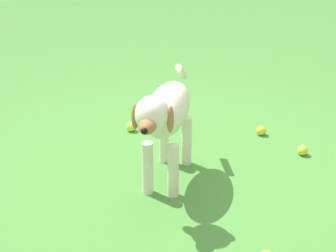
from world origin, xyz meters
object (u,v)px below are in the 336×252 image
Objects in this scene: tennis_ball_2 at (261,130)px; tennis_ball_1 at (303,150)px; dog at (166,115)px; tennis_ball_3 at (131,127)px.

tennis_ball_1 is at bearing -88.48° from tennis_ball_2.
dog reaches higher than tennis_ball_3.
tennis_ball_3 is at bearing 141.00° from tennis_ball_2.
dog is at bearing 165.99° from tennis_ball_1.
tennis_ball_1 is 0.36m from tennis_ball_2.
tennis_ball_1 is 1.00× the size of tennis_ball_2.
tennis_ball_2 is 1.00× the size of tennis_ball_3.
tennis_ball_1 is 1.00× the size of tennis_ball_3.
tennis_ball_3 is at bearing -147.40° from dog.
dog is 1.01m from tennis_ball_1.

